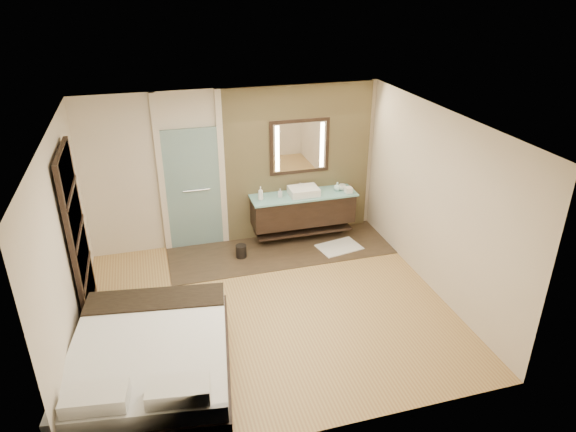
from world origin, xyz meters
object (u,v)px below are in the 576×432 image
object	(u,v)px
vanity	(303,209)
mirror_unit	(300,147)
waste_bin	(241,251)
bed	(152,365)

from	to	relation	value
vanity	mirror_unit	xyz separation A→B (m)	(0.00, 0.24, 1.07)
vanity	waste_bin	xyz separation A→B (m)	(-1.20, -0.37, -0.47)
vanity	mirror_unit	world-z (taller)	mirror_unit
vanity	waste_bin	bearing A→B (deg)	-162.67
mirror_unit	waste_bin	xyz separation A→B (m)	(-1.20, -0.61, -1.54)
mirror_unit	bed	distance (m)	4.50
mirror_unit	waste_bin	bearing A→B (deg)	-152.94
bed	vanity	bearing A→B (deg)	56.36
mirror_unit	vanity	bearing A→B (deg)	-90.00
vanity	mirror_unit	distance (m)	1.10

